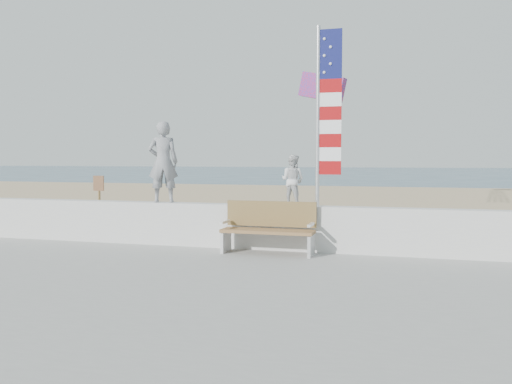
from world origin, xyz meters
TOP-DOWN VIEW (x-y plane):
  - ground at (0.00, 0.00)m, footprint 220.00×220.00m
  - sand at (0.00, 9.00)m, footprint 90.00×40.00m
  - boardwalk at (0.00, -4.00)m, footprint 50.00×12.40m
  - seawall at (0.00, 2.00)m, footprint 30.00×0.35m
  - adult at (-1.92, 2.00)m, footprint 0.73×0.61m
  - child at (0.90, 2.00)m, footprint 0.58×0.51m
  - bench at (0.53, 1.55)m, footprint 1.80×0.57m
  - flag at (1.53, 2.00)m, footprint 0.50×0.08m
  - parafoil_kite at (1.16, 4.19)m, footprint 1.15×0.48m
  - sign at (-5.12, 4.60)m, footprint 0.32×0.07m

SIDE VIEW (x-z plane):
  - ground at x=0.00m, z-range 0.00..0.00m
  - sand at x=0.00m, z-range 0.00..0.08m
  - boardwalk at x=0.00m, z-range 0.08..0.18m
  - seawall at x=0.00m, z-range 0.18..1.08m
  - bench at x=0.53m, z-range 0.19..1.19m
  - sign at x=-5.12m, z-range 0.21..1.67m
  - child at x=0.90m, z-range 1.08..2.09m
  - adult at x=-1.92m, z-range 1.08..2.81m
  - flag at x=1.53m, z-range 1.24..4.74m
  - parafoil_kite at x=1.16m, z-range 3.29..4.06m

